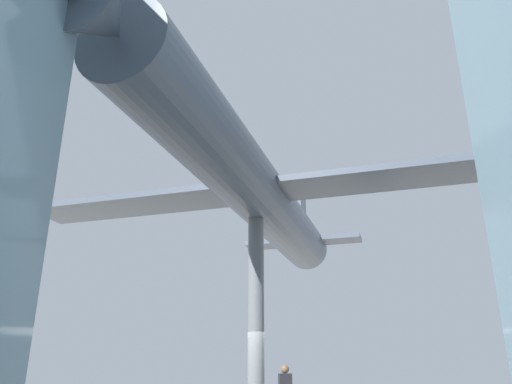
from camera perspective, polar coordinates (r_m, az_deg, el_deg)
The scene contains 2 objects.
support_pylon_central at distance 13.82m, azimuth 0.00°, elevation -14.41°, with size 0.44×0.44×5.64m.
suspended_airplane at distance 14.47m, azimuth -0.26°, elevation 0.34°, with size 14.60×15.98×3.34m.
Camera 1 is at (0.31, 13.74, 1.38)m, focal length 35.00 mm.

